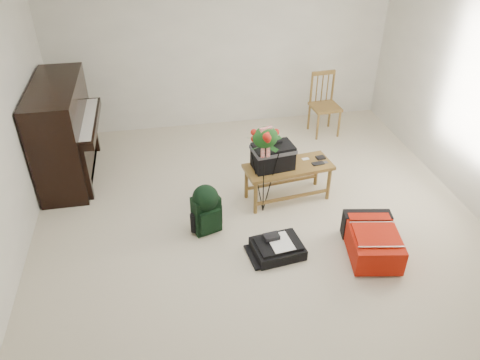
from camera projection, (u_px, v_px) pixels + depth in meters
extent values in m
cube|color=beige|center=(262.00, 231.00, 5.21)|extent=(5.00, 5.50, 0.01)
cube|color=beige|center=(222.00, 44.00, 6.77)|extent=(5.00, 0.04, 2.50)
cube|color=black|center=(63.00, 132.00, 5.83)|extent=(0.55, 1.50, 1.25)
cube|color=black|center=(86.00, 123.00, 5.82)|extent=(0.28, 1.30, 0.10)
cube|color=white|center=(85.00, 119.00, 5.79)|extent=(0.22, 1.20, 0.02)
cube|color=black|center=(76.00, 171.00, 6.16)|extent=(0.45, 1.30, 0.10)
cube|color=brown|center=(288.00, 167.00, 5.49)|extent=(1.08, 0.54, 0.04)
cylinder|color=brown|center=(252.00, 195.00, 5.41)|extent=(0.05, 0.05, 0.42)
cylinder|color=brown|center=(247.00, 180.00, 5.68)|extent=(0.05, 0.05, 0.42)
cylinder|color=brown|center=(329.00, 187.00, 5.55)|extent=(0.05, 0.05, 0.42)
cylinder|color=brown|center=(320.00, 172.00, 5.82)|extent=(0.05, 0.05, 0.42)
cube|color=brown|center=(325.00, 107.00, 6.92)|extent=(0.43, 0.43, 0.04)
cylinder|color=brown|center=(316.00, 127.00, 6.88)|extent=(0.03, 0.03, 0.41)
cylinder|color=brown|center=(309.00, 117.00, 7.16)|extent=(0.03, 0.03, 0.41)
cylinder|color=brown|center=(339.00, 125.00, 6.93)|extent=(0.03, 0.03, 0.41)
cylinder|color=brown|center=(331.00, 115.00, 7.21)|extent=(0.03, 0.03, 0.41)
cube|color=brown|center=(325.00, 73.00, 6.80)|extent=(0.36, 0.06, 0.06)
cylinder|color=brown|center=(312.00, 88.00, 6.90)|extent=(0.03, 0.03, 0.49)
cylinder|color=brown|center=(334.00, 87.00, 6.96)|extent=(0.03, 0.03, 0.49)
cube|color=#B81B07|center=(372.00, 241.00, 4.82)|extent=(0.60, 0.79, 0.28)
cube|color=black|center=(362.00, 225.00, 5.05)|extent=(0.53, 0.25, 0.30)
cube|color=#B81B07|center=(377.00, 234.00, 4.69)|extent=(0.50, 0.48, 0.02)
cube|color=silver|center=(386.00, 247.00, 4.52)|extent=(0.45, 0.09, 0.01)
cube|color=black|center=(277.00, 249.00, 4.87)|extent=(0.55, 0.46, 0.12)
cube|color=black|center=(278.00, 243.00, 4.83)|extent=(0.48, 0.40, 0.03)
cube|color=white|center=(280.00, 242.00, 4.81)|extent=(0.26, 0.33, 0.01)
cube|color=black|center=(272.00, 236.00, 4.85)|extent=(0.17, 0.12, 0.05)
cube|color=black|center=(206.00, 214.00, 5.10)|extent=(0.34, 0.26, 0.44)
cube|color=black|center=(208.00, 222.00, 5.03)|extent=(0.24, 0.12, 0.26)
sphere|color=black|center=(205.00, 198.00, 4.98)|extent=(0.29, 0.29, 0.29)
cube|color=black|center=(199.00, 210.00, 5.17)|extent=(0.05, 0.04, 0.39)
cube|color=black|center=(211.00, 209.00, 5.19)|extent=(0.05, 0.04, 0.39)
cylinder|color=black|center=(265.00, 145.00, 5.03)|extent=(0.01, 0.01, 0.30)
ellipsoid|color=#184D18|center=(265.00, 137.00, 4.98)|extent=(0.28, 0.20, 0.26)
cube|color=red|center=(266.00, 131.00, 4.92)|extent=(0.14, 0.07, 0.08)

